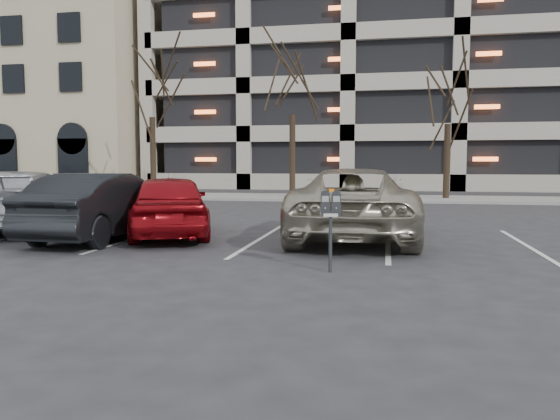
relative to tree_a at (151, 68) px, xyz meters
name	(u,v)px	position (x,y,z in m)	size (l,w,h in m)	color
ground	(307,260)	(10.00, -16.00, -6.30)	(140.00, 140.00, 0.00)	#28282B
sidewalk	(356,198)	(10.00, 0.00, -6.24)	(80.00, 4.00, 0.12)	gray
stall_lines	(260,239)	(8.60, -13.70, -6.30)	(16.90, 5.20, 0.00)	silver
parking_garage	(537,58)	(22.00, 17.84, 2.96)	(52.00, 20.00, 19.00)	black
office_building	(13,90)	(-18.00, 13.92, 1.19)	(26.00, 16.20, 15.00)	tan
tree_a	(151,68)	(0.00, 0.00, 0.00)	(3.84, 3.84, 8.72)	black
tree_b	(293,63)	(7.00, 0.00, 0.00)	(3.84, 3.84, 8.73)	black
tree_c	(449,77)	(14.00, 0.00, -0.84)	(3.33, 3.33, 7.57)	black
parking_meter	(331,211)	(10.50, -17.03, -5.34)	(0.33, 0.16, 1.25)	black
suv_silver	(353,203)	(10.63, -13.12, -5.51)	(2.84, 5.77, 1.58)	#B3AD98
car_red	(169,205)	(6.44, -13.61, -5.57)	(1.72, 4.29, 1.46)	maroon
car_dark	(103,206)	(5.16, -14.28, -5.57)	(1.56, 4.47, 1.47)	black
car_silver	(25,200)	(2.29, -13.00, -5.56)	(2.08, 5.13, 1.49)	#B8BCC1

